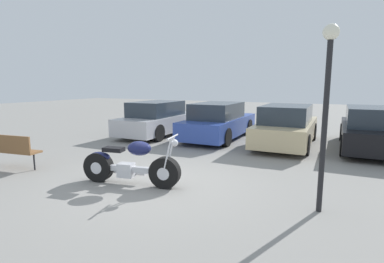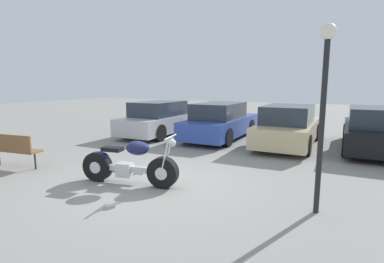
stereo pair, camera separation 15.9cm
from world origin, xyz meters
name	(u,v)px [view 1 (the left image)]	position (x,y,z in m)	size (l,w,h in m)	color
ground_plane	(158,183)	(0.00, 0.00, 0.00)	(60.00, 60.00, 0.00)	gray
motorcycle	(130,165)	(-0.49, -0.32, 0.44)	(2.23, 0.77, 1.11)	black
parked_car_silver	(159,119)	(-3.36, 5.43, 0.67)	(1.79, 4.53, 1.43)	#BCBCC1
parked_car_blue	(219,122)	(-0.75, 5.68, 0.67)	(1.79, 4.53, 1.43)	#2D479E
parked_car_champagne	(287,126)	(1.87, 5.53, 0.67)	(1.79, 4.53, 1.43)	#C6B284
parked_car_black	(371,130)	(4.48, 5.88, 0.67)	(1.79, 4.53, 1.43)	black
park_bench	(11,148)	(-3.96, -0.67, 0.54)	(1.50, 0.59, 0.89)	brown
lamp_post	(327,90)	(3.27, -0.04, 2.06)	(0.25, 0.25, 3.08)	black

